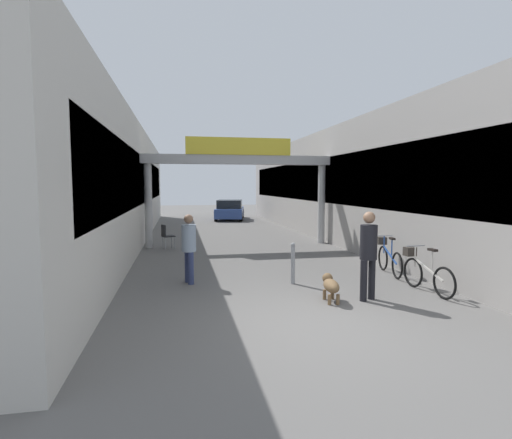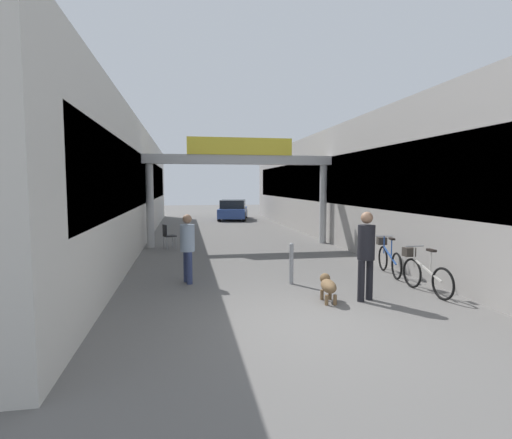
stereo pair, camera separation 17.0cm
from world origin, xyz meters
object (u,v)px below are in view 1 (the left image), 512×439
(parked_car_blue, at_px, (230,210))
(pedestrian_companion, at_px, (189,244))
(dog_on_leash, at_px, (330,285))
(bicycle_silver_nearest, at_px, (425,272))
(bollard_post_metal, at_px, (293,263))
(pedestrian_with_dog, at_px, (368,249))
(bicycle_blue_second, at_px, (388,257))
(cafe_chair_black_nearer, at_px, (166,234))

(parked_car_blue, bearing_deg, pedestrian_companion, -100.32)
(dog_on_leash, height_order, parked_car_blue, parked_car_blue)
(bicycle_silver_nearest, bearing_deg, bollard_post_metal, 155.49)
(dog_on_leash, distance_m, bicycle_silver_nearest, 2.31)
(pedestrian_with_dog, relative_size, dog_on_leash, 2.47)
(bicycle_blue_second, xyz_separation_m, parked_car_blue, (-2.04, 17.10, 0.21))
(bicycle_silver_nearest, bearing_deg, pedestrian_with_dog, -166.08)
(pedestrian_companion, xyz_separation_m, dog_on_leash, (2.74, -2.03, -0.61))
(cafe_chair_black_nearer, distance_m, parked_car_blue, 12.51)
(pedestrian_with_dog, height_order, bicycle_blue_second, pedestrian_with_dog)
(bicycle_silver_nearest, bearing_deg, dog_on_leash, -172.35)
(bollard_post_metal, distance_m, cafe_chair_black_nearer, 6.54)
(bicycle_silver_nearest, xyz_separation_m, bollard_post_metal, (-2.63, 1.20, 0.06))
(bicycle_silver_nearest, xyz_separation_m, bicycle_blue_second, (0.14, 1.79, 0.00))
(bicycle_silver_nearest, bearing_deg, bicycle_blue_second, 85.57)
(cafe_chair_black_nearer, relative_size, parked_car_blue, 0.21)
(parked_car_blue, bearing_deg, pedestrian_with_dog, -88.88)
(pedestrian_with_dog, xyz_separation_m, cafe_chair_black_nearer, (-4.19, 7.35, -0.50))
(bicycle_blue_second, xyz_separation_m, cafe_chair_black_nearer, (-5.85, 5.18, 0.10))
(dog_on_leash, distance_m, cafe_chair_black_nearer, 8.05)
(bicycle_silver_nearest, distance_m, bollard_post_metal, 2.89)
(bicycle_blue_second, bearing_deg, dog_on_leash, -139.20)
(pedestrian_with_dog, relative_size, cafe_chair_black_nearer, 2.02)
(dog_on_leash, relative_size, bicycle_silver_nearest, 0.43)
(pedestrian_companion, height_order, bicycle_silver_nearest, pedestrian_companion)
(parked_car_blue, bearing_deg, dog_on_leash, -91.16)
(parked_car_blue, bearing_deg, bicycle_silver_nearest, -84.26)
(bicycle_blue_second, height_order, parked_car_blue, parked_car_blue)
(bicycle_blue_second, bearing_deg, bollard_post_metal, -168.03)
(pedestrian_with_dog, bearing_deg, bicycle_silver_nearest, 13.92)
(pedestrian_companion, bearing_deg, pedestrian_with_dog, -30.89)
(pedestrian_companion, distance_m, bollard_post_metal, 2.49)
(pedestrian_companion, xyz_separation_m, cafe_chair_black_nearer, (-0.69, 5.25, -0.39))
(pedestrian_with_dog, height_order, dog_on_leash, pedestrian_with_dog)
(pedestrian_with_dog, bearing_deg, cafe_chair_black_nearer, 119.71)
(bollard_post_metal, height_order, parked_car_blue, parked_car_blue)
(bicycle_blue_second, relative_size, parked_car_blue, 0.39)
(bicycle_blue_second, distance_m, cafe_chair_black_nearer, 7.82)
(pedestrian_with_dog, xyz_separation_m, dog_on_leash, (-0.77, 0.07, -0.71))
(pedestrian_companion, bearing_deg, bicycle_blue_second, 0.77)
(bicycle_blue_second, distance_m, parked_car_blue, 17.22)
(bicycle_silver_nearest, distance_m, parked_car_blue, 18.98)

